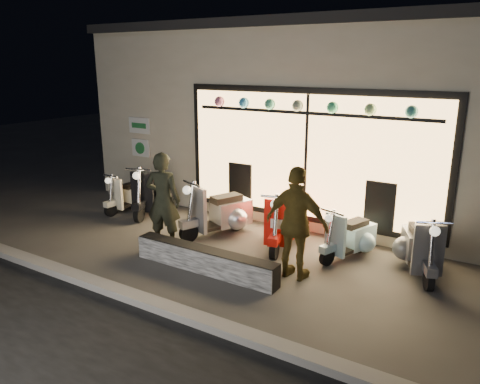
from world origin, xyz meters
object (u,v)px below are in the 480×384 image
at_px(woman, 297,224).
at_px(graffiti_barrier, 205,260).
at_px(scooter_silver, 224,212).
at_px(scooter_red, 284,221).
at_px(man, 163,200).

bearing_deg(woman, graffiti_barrier, 26.43).
bearing_deg(scooter_silver, scooter_red, 30.61).
distance_m(graffiti_barrier, scooter_red, 1.91).
bearing_deg(man, scooter_red, -161.36).
distance_m(man, woman, 2.64).
distance_m(scooter_silver, scooter_red, 1.27).
height_order(scooter_silver, man, man).
relative_size(scooter_red, man, 0.85).
bearing_deg(woman, man, 4.96).
xyz_separation_m(graffiti_barrier, woman, (1.35, 0.58, 0.71)).
relative_size(scooter_silver, woman, 0.84).
relative_size(graffiti_barrier, scooter_silver, 1.73).
xyz_separation_m(graffiti_barrier, man, (-1.29, 0.50, 0.69)).
height_order(man, woman, woman).
xyz_separation_m(scooter_red, woman, (0.82, -1.24, 0.48)).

